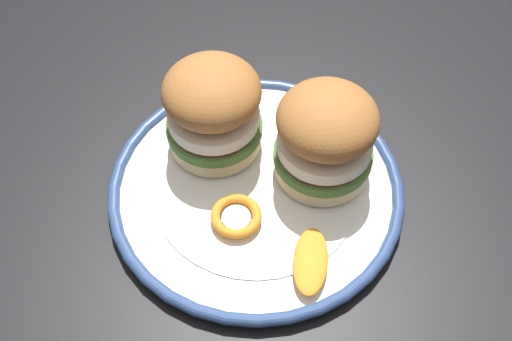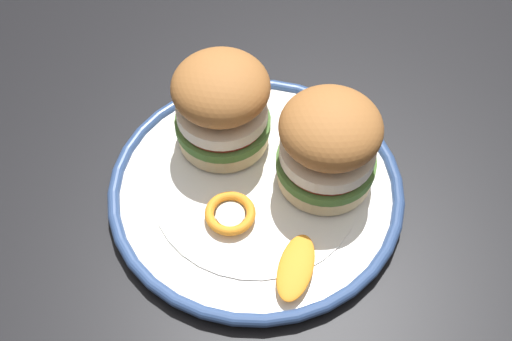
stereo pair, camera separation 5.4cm
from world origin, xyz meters
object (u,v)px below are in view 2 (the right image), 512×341
at_px(dining_table, 230,253).
at_px(sandwich_half_right, 329,144).
at_px(sandwich_half_left, 222,104).
at_px(dinner_plate, 256,189).

height_order(dining_table, sandwich_half_right, sandwich_half_right).
bearing_deg(dining_table, sandwich_half_right, -66.25).
bearing_deg(sandwich_half_right, sandwich_half_left, 71.59).
xyz_separation_m(dining_table, sandwich_half_right, (0.04, -0.09, 0.15)).
bearing_deg(sandwich_half_right, dinner_plate, 105.71).
distance_m(dinner_plate, sandwich_half_left, 0.09).
height_order(dining_table, sandwich_half_left, sandwich_half_left).
height_order(sandwich_half_left, sandwich_half_right, same).
bearing_deg(dinner_plate, dining_table, 129.94).
xyz_separation_m(dining_table, sandwich_half_left, (0.07, 0.02, 0.15)).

